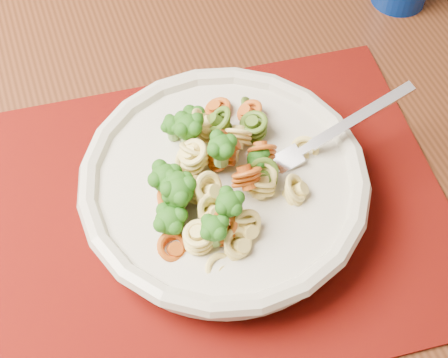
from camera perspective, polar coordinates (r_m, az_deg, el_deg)
dining_table at (r=0.76m, az=-5.63°, el=1.03°), size 1.67×1.24×0.76m
placemat at (r=0.62m, az=-0.92°, el=-3.06°), size 0.54×0.48×0.00m
pasta_bowl at (r=0.60m, az=0.00°, el=-0.47°), size 0.28×0.28×0.05m
pasta_broccoli_heap at (r=0.58m, az=0.00°, el=0.32°), size 0.23×0.23×0.06m
fork at (r=0.60m, az=5.93°, el=1.84°), size 0.18×0.05×0.08m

